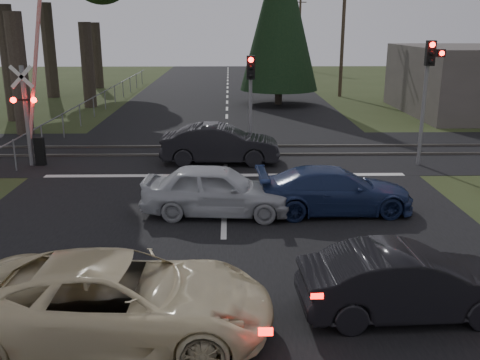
{
  "coord_description": "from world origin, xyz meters",
  "views": [
    {
      "loc": [
        0.17,
        -10.4,
        5.27
      ],
      "look_at": [
        0.44,
        3.17,
        1.3
      ],
      "focal_mm": 40.0,
      "sensor_mm": 36.0,
      "label": 1
    }
  ],
  "objects_px": {
    "crossing_signal": "(32,113)",
    "utility_pole_far": "(300,29)",
    "cream_coupe": "(118,300)",
    "silver_car": "(217,190)",
    "dark_car_far": "(220,144)",
    "dark_hatchback": "(408,283)",
    "traffic_signal_center": "(251,89)",
    "blue_sedan": "(334,190)",
    "utility_pole_mid": "(343,32)",
    "traffic_signal_right": "(429,79)"
  },
  "relations": [
    {
      "from": "dark_car_far",
      "to": "dark_hatchback",
      "type": "bearing_deg",
      "value": -160.5
    },
    {
      "from": "blue_sedan",
      "to": "traffic_signal_center",
      "type": "bearing_deg",
      "value": 16.14
    },
    {
      "from": "dark_hatchback",
      "to": "crossing_signal",
      "type": "bearing_deg",
      "value": 40.74
    },
    {
      "from": "traffic_signal_right",
      "to": "traffic_signal_center",
      "type": "xyz_separation_m",
      "value": [
        -6.55,
        1.2,
        -0.51
      ]
    },
    {
      "from": "traffic_signal_right",
      "to": "blue_sedan",
      "type": "relative_size",
      "value": 1.04
    },
    {
      "from": "dark_hatchback",
      "to": "blue_sedan",
      "type": "xyz_separation_m",
      "value": [
        -0.28,
        5.75,
        -0.01
      ]
    },
    {
      "from": "silver_car",
      "to": "blue_sedan",
      "type": "height_order",
      "value": "silver_car"
    },
    {
      "from": "cream_coupe",
      "to": "dark_hatchback",
      "type": "relative_size",
      "value": 1.32
    },
    {
      "from": "traffic_signal_right",
      "to": "silver_car",
      "type": "bearing_deg",
      "value": -145.32
    },
    {
      "from": "blue_sedan",
      "to": "utility_pole_far",
      "type": "bearing_deg",
      "value": -8.63
    },
    {
      "from": "traffic_signal_right",
      "to": "utility_pole_far",
      "type": "height_order",
      "value": "utility_pole_far"
    },
    {
      "from": "utility_pole_far",
      "to": "dark_car_far",
      "type": "bearing_deg",
      "value": -100.95
    },
    {
      "from": "cream_coupe",
      "to": "dark_car_far",
      "type": "bearing_deg",
      "value": -6.08
    },
    {
      "from": "utility_pole_mid",
      "to": "silver_car",
      "type": "xyz_separation_m",
      "value": [
        -8.7,
        -25.89,
        -4.0
      ]
    },
    {
      "from": "utility_pole_far",
      "to": "blue_sedan",
      "type": "relative_size",
      "value": 1.99
    },
    {
      "from": "crossing_signal",
      "to": "utility_pole_far",
      "type": "distance_m",
      "value": 47.96
    },
    {
      "from": "traffic_signal_center",
      "to": "utility_pole_mid",
      "type": "bearing_deg",
      "value": 68.79
    },
    {
      "from": "utility_pole_far",
      "to": "blue_sedan",
      "type": "height_order",
      "value": "utility_pole_far"
    },
    {
      "from": "blue_sedan",
      "to": "traffic_signal_right",
      "type": "bearing_deg",
      "value": -42.52
    },
    {
      "from": "traffic_signal_right",
      "to": "traffic_signal_center",
      "type": "height_order",
      "value": "traffic_signal_right"
    },
    {
      "from": "crossing_signal",
      "to": "utility_pole_mid",
      "type": "height_order",
      "value": "utility_pole_mid"
    },
    {
      "from": "dark_hatchback",
      "to": "dark_car_far",
      "type": "bearing_deg",
      "value": 14.81
    },
    {
      "from": "cream_coupe",
      "to": "dark_car_far",
      "type": "height_order",
      "value": "dark_car_far"
    },
    {
      "from": "utility_pole_far",
      "to": "dark_hatchback",
      "type": "bearing_deg",
      "value": -95.09
    },
    {
      "from": "traffic_signal_right",
      "to": "blue_sedan",
      "type": "xyz_separation_m",
      "value": [
        -4.36,
        -5.22,
        -2.66
      ]
    },
    {
      "from": "cream_coupe",
      "to": "dark_hatchback",
      "type": "bearing_deg",
      "value": -81.46
    },
    {
      "from": "crossing_signal",
      "to": "traffic_signal_right",
      "type": "bearing_deg",
      "value": -1.21
    },
    {
      "from": "dark_hatchback",
      "to": "dark_car_far",
      "type": "height_order",
      "value": "dark_car_far"
    },
    {
      "from": "traffic_signal_right",
      "to": "cream_coupe",
      "type": "relative_size",
      "value": 0.88
    },
    {
      "from": "cream_coupe",
      "to": "traffic_signal_right",
      "type": "bearing_deg",
      "value": -37.44
    },
    {
      "from": "traffic_signal_center",
      "to": "utility_pole_mid",
      "type": "xyz_separation_m",
      "value": [
        7.5,
        19.32,
        1.92
      ]
    },
    {
      "from": "utility_pole_mid",
      "to": "blue_sedan",
      "type": "bearing_deg",
      "value": -101.66
    },
    {
      "from": "cream_coupe",
      "to": "silver_car",
      "type": "bearing_deg",
      "value": -12.69
    },
    {
      "from": "utility_pole_mid",
      "to": "cream_coupe",
      "type": "distance_m",
      "value": 34.0
    },
    {
      "from": "cream_coupe",
      "to": "silver_car",
      "type": "relative_size",
      "value": 1.25
    },
    {
      "from": "cream_coupe",
      "to": "utility_pole_mid",
      "type": "bearing_deg",
      "value": -16.52
    },
    {
      "from": "blue_sedan",
      "to": "dark_car_far",
      "type": "height_order",
      "value": "dark_car_far"
    },
    {
      "from": "traffic_signal_center",
      "to": "dark_car_far",
      "type": "xyz_separation_m",
      "value": [
        -1.2,
        -0.65,
        -2.05
      ]
    },
    {
      "from": "utility_pole_mid",
      "to": "crossing_signal",
      "type": "bearing_deg",
      "value": -127.97
    },
    {
      "from": "crossing_signal",
      "to": "traffic_signal_center",
      "type": "height_order",
      "value": "crossing_signal"
    },
    {
      "from": "crossing_signal",
      "to": "dark_car_far",
      "type": "distance_m",
      "value": 7.2
    },
    {
      "from": "crossing_signal",
      "to": "silver_car",
      "type": "bearing_deg",
      "value": -38.73
    },
    {
      "from": "dark_hatchback",
      "to": "silver_car",
      "type": "bearing_deg",
      "value": 30.34
    },
    {
      "from": "traffic_signal_center",
      "to": "dark_car_far",
      "type": "distance_m",
      "value": 2.46
    },
    {
      "from": "utility_pole_far",
      "to": "dark_car_far",
      "type": "relative_size",
      "value": 1.96
    },
    {
      "from": "dark_hatchback",
      "to": "cream_coupe",
      "type": "bearing_deg",
      "value": 94.53
    },
    {
      "from": "cream_coupe",
      "to": "traffic_signal_center",
      "type": "bearing_deg",
      "value": -10.92
    },
    {
      "from": "utility_pole_far",
      "to": "blue_sedan",
      "type": "distance_m",
      "value": 51.19
    },
    {
      "from": "traffic_signal_center",
      "to": "utility_pole_mid",
      "type": "distance_m",
      "value": 20.82
    },
    {
      "from": "blue_sedan",
      "to": "silver_car",
      "type": "bearing_deg",
      "value": 89.71
    }
  ]
}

